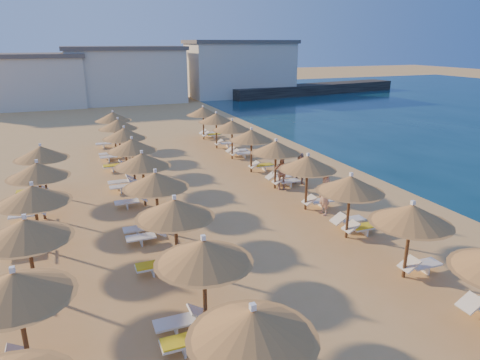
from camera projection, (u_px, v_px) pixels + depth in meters
name	position (u px, v px, depth m)	size (l,w,h in m)	color
ground	(260.00, 239.00, 17.82)	(220.00, 220.00, 0.00)	tan
jetty	(315.00, 89.00, 67.56)	(30.00, 4.00, 1.50)	black
hotel_blocks	(143.00, 74.00, 58.27)	(45.31, 9.69, 8.10)	beige
parasol_row_east	(308.00, 164.00, 20.28)	(2.77, 36.90, 2.85)	brown
parasol_row_west	(156.00, 181.00, 17.75)	(2.77, 36.90, 2.85)	brown
parasol_row_inland	(30.00, 211.00, 14.62)	(2.77, 19.84, 2.85)	brown
loungers	(211.00, 219.00, 18.90)	(14.83, 35.60, 0.66)	white
beachgoer_c	(281.00, 173.00, 23.63)	(1.05, 0.44, 1.80)	tan
beachgoer_b	(301.00, 169.00, 24.36)	(0.90, 0.70, 1.86)	tan
beachgoer_a	(324.00, 196.00, 20.08)	(0.69, 0.45, 1.89)	tan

